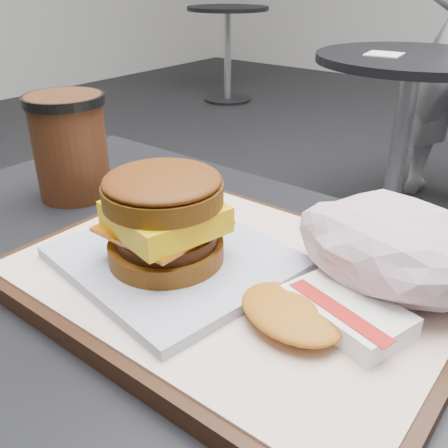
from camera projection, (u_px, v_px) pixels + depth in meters
serving_tray at (234, 282)px, 0.44m from camera, size 0.38×0.28×0.02m
breakfast_sandwich at (168, 228)px, 0.43m from camera, size 0.21×0.20×0.09m
hash_brown at (322, 312)px, 0.37m from camera, size 0.13×0.11×0.02m
crumpled_wrapper at (396, 247)px, 0.40m from camera, size 0.16×0.13×0.07m
coffee_cup at (70, 143)px, 0.60m from camera, size 0.09×0.09×0.13m
neighbor_table at (405, 110)px, 1.87m from camera, size 0.70×0.70×0.75m
napkin at (384, 54)px, 1.78m from camera, size 0.14×0.14×0.00m
bg_table_mid at (228, 31)px, 4.08m from camera, size 0.66×0.66×0.75m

